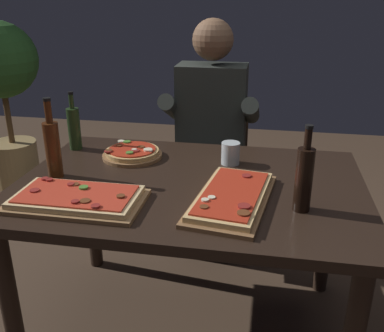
{
  "coord_description": "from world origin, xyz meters",
  "views": [
    {
      "loc": [
        0.3,
        -1.59,
        1.46
      ],
      "look_at": [
        0.0,
        0.05,
        0.79
      ],
      "focal_mm": 40.94,
      "sensor_mm": 36.0,
      "label": 1
    }
  ],
  "objects_px": {
    "dining_table": "(190,203)",
    "seated_diner": "(210,129)",
    "diner_chair": "(212,163)",
    "potted_plant_corner": "(3,83)",
    "pizza_round_far": "(132,153)",
    "tumbler_near_camera": "(230,155)",
    "wine_bottle_dark": "(304,178)",
    "oil_bottle_amber": "(74,127)",
    "pizza_rectangular_left": "(232,197)",
    "pizza_rectangular_front": "(77,199)",
    "vinegar_bottle_green": "(53,147)"
  },
  "relations": [
    {
      "from": "pizza_round_far",
      "to": "tumbler_near_camera",
      "type": "height_order",
      "value": "tumbler_near_camera"
    },
    {
      "from": "pizza_rectangular_left",
      "to": "potted_plant_corner",
      "type": "relative_size",
      "value": 0.42
    },
    {
      "from": "pizza_rectangular_left",
      "to": "pizza_round_far",
      "type": "relative_size",
      "value": 1.92
    },
    {
      "from": "diner_chair",
      "to": "potted_plant_corner",
      "type": "bearing_deg",
      "value": 163.29
    },
    {
      "from": "pizza_rectangular_front",
      "to": "pizza_rectangular_left",
      "type": "distance_m",
      "value": 0.57
    },
    {
      "from": "pizza_rectangular_left",
      "to": "tumbler_near_camera",
      "type": "xyz_separation_m",
      "value": [
        -0.04,
        0.38,
        0.02
      ]
    },
    {
      "from": "diner_chair",
      "to": "seated_diner",
      "type": "height_order",
      "value": "seated_diner"
    },
    {
      "from": "pizza_rectangular_front",
      "to": "dining_table",
      "type": "bearing_deg",
      "value": 35.53
    },
    {
      "from": "diner_chair",
      "to": "potted_plant_corner",
      "type": "height_order",
      "value": "potted_plant_corner"
    },
    {
      "from": "wine_bottle_dark",
      "to": "vinegar_bottle_green",
      "type": "distance_m",
      "value": 1.0
    },
    {
      "from": "tumbler_near_camera",
      "to": "seated_diner",
      "type": "xyz_separation_m",
      "value": [
        -0.16,
        0.51,
        -0.04
      ]
    },
    {
      "from": "pizza_rectangular_front",
      "to": "pizza_round_far",
      "type": "distance_m",
      "value": 0.5
    },
    {
      "from": "vinegar_bottle_green",
      "to": "potted_plant_corner",
      "type": "relative_size",
      "value": 0.26
    },
    {
      "from": "pizza_rectangular_left",
      "to": "pizza_round_far",
      "type": "height_order",
      "value": "same"
    },
    {
      "from": "pizza_round_far",
      "to": "tumbler_near_camera",
      "type": "xyz_separation_m",
      "value": [
        0.46,
        -0.0,
        0.02
      ]
    },
    {
      "from": "dining_table",
      "to": "seated_diner",
      "type": "bearing_deg",
      "value": 91.6
    },
    {
      "from": "dining_table",
      "to": "oil_bottle_amber",
      "type": "height_order",
      "value": "oil_bottle_amber"
    },
    {
      "from": "pizza_rectangular_left",
      "to": "wine_bottle_dark",
      "type": "relative_size",
      "value": 1.7
    },
    {
      "from": "pizza_round_far",
      "to": "diner_chair",
      "type": "xyz_separation_m",
      "value": [
        0.29,
        0.62,
        -0.27
      ]
    },
    {
      "from": "oil_bottle_amber",
      "to": "dining_table",
      "type": "bearing_deg",
      "value": -25.26
    },
    {
      "from": "dining_table",
      "to": "potted_plant_corner",
      "type": "bearing_deg",
      "value": 141.07
    },
    {
      "from": "seated_diner",
      "to": "vinegar_bottle_green",
      "type": "bearing_deg",
      "value": -124.67
    },
    {
      "from": "pizza_rectangular_left",
      "to": "dining_table",
      "type": "bearing_deg",
      "value": 141.13
    },
    {
      "from": "pizza_round_far",
      "to": "oil_bottle_amber",
      "type": "bearing_deg",
      "value": 168.47
    },
    {
      "from": "dining_table",
      "to": "potted_plant_corner",
      "type": "xyz_separation_m",
      "value": [
        -1.67,
        1.35,
        0.18
      ]
    },
    {
      "from": "diner_chair",
      "to": "seated_diner",
      "type": "distance_m",
      "value": 0.28
    },
    {
      "from": "pizza_round_far",
      "to": "diner_chair",
      "type": "relative_size",
      "value": 0.32
    },
    {
      "from": "pizza_rectangular_front",
      "to": "oil_bottle_amber",
      "type": "distance_m",
      "value": 0.62
    },
    {
      "from": "pizza_rectangular_left",
      "to": "oil_bottle_amber",
      "type": "height_order",
      "value": "oil_bottle_amber"
    },
    {
      "from": "pizza_round_far",
      "to": "tumbler_near_camera",
      "type": "distance_m",
      "value": 0.46
    },
    {
      "from": "pizza_rectangular_front",
      "to": "seated_diner",
      "type": "distance_m",
      "value": 1.06
    },
    {
      "from": "potted_plant_corner",
      "to": "vinegar_bottle_green",
      "type": "bearing_deg",
      "value": -51.43
    },
    {
      "from": "oil_bottle_amber",
      "to": "potted_plant_corner",
      "type": "bearing_deg",
      "value": 134.8
    },
    {
      "from": "dining_table",
      "to": "pizza_rectangular_front",
      "type": "xyz_separation_m",
      "value": [
        -0.37,
        -0.26,
        0.12
      ]
    },
    {
      "from": "pizza_round_far",
      "to": "diner_chair",
      "type": "bearing_deg",
      "value": 64.74
    },
    {
      "from": "vinegar_bottle_green",
      "to": "potted_plant_corner",
      "type": "bearing_deg",
      "value": 128.57
    },
    {
      "from": "pizza_rectangular_front",
      "to": "pizza_round_far",
      "type": "xyz_separation_m",
      "value": [
        0.05,
        0.49,
        0.0
      ]
    },
    {
      "from": "potted_plant_corner",
      "to": "diner_chair",
      "type": "bearing_deg",
      "value": -16.71
    },
    {
      "from": "diner_chair",
      "to": "vinegar_bottle_green",
      "type": "bearing_deg",
      "value": -120.94
    },
    {
      "from": "dining_table",
      "to": "tumbler_near_camera",
      "type": "xyz_separation_m",
      "value": [
        0.14,
        0.23,
        0.14
      ]
    },
    {
      "from": "potted_plant_corner",
      "to": "pizza_rectangular_front",
      "type": "bearing_deg",
      "value": -51.06
    },
    {
      "from": "dining_table",
      "to": "pizza_round_far",
      "type": "height_order",
      "value": "pizza_round_far"
    },
    {
      "from": "oil_bottle_amber",
      "to": "seated_diner",
      "type": "xyz_separation_m",
      "value": [
        0.6,
        0.44,
        -0.11
      ]
    },
    {
      "from": "oil_bottle_amber",
      "to": "vinegar_bottle_green",
      "type": "xyz_separation_m",
      "value": [
        0.06,
        -0.34,
        0.02
      ]
    },
    {
      "from": "wine_bottle_dark",
      "to": "pizza_round_far",
      "type": "bearing_deg",
      "value": 152.0
    },
    {
      "from": "pizza_rectangular_front",
      "to": "wine_bottle_dark",
      "type": "bearing_deg",
      "value": 6.91
    },
    {
      "from": "dining_table",
      "to": "vinegar_bottle_green",
      "type": "height_order",
      "value": "vinegar_bottle_green"
    },
    {
      "from": "tumbler_near_camera",
      "to": "seated_diner",
      "type": "relative_size",
      "value": 0.07
    },
    {
      "from": "pizza_round_far",
      "to": "potted_plant_corner",
      "type": "height_order",
      "value": "potted_plant_corner"
    },
    {
      "from": "dining_table",
      "to": "potted_plant_corner",
      "type": "height_order",
      "value": "potted_plant_corner"
    }
  ]
}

